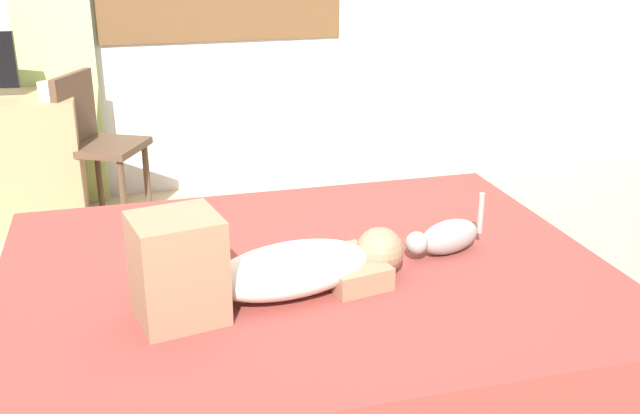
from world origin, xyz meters
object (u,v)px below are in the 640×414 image
(bed, at_px, (308,324))
(cup, at_px, (46,91))
(person_lying, at_px, (264,267))
(cat, at_px, (446,237))
(chair_by_desk, at_px, (94,138))

(bed, distance_m, cup, 2.12)
(person_lying, bearing_deg, cat, 13.85)
(cat, relative_size, cup, 3.66)
(bed, relative_size, cup, 23.35)
(bed, height_order, cat, cat)
(person_lying, distance_m, cat, 0.74)
(cup, relative_size, chair_by_desk, 0.11)
(bed, bearing_deg, cat, -1.82)
(person_lying, height_order, cup, cup)
(person_lying, bearing_deg, cup, 111.54)
(chair_by_desk, bearing_deg, bed, -67.30)
(person_lying, distance_m, cup, 2.15)
(person_lying, relative_size, cup, 9.90)
(cup, xyz_separation_m, chair_by_desk, (0.22, 0.03, -0.28))
(chair_by_desk, bearing_deg, cat, -55.01)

